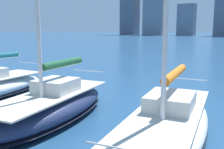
{
  "coord_description": "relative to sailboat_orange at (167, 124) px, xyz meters",
  "views": [
    {
      "loc": [
        -4.93,
        1.03,
        3.83
      ],
      "look_at": [
        -0.01,
        -6.92,
        2.2
      ],
      "focal_mm": 42.0,
      "sensor_mm": 36.0,
      "label": 1
    }
  ],
  "objects": [
    {
      "name": "sailboat_orange",
      "position": [
        0.0,
        0.0,
        0.0
      ],
      "size": [
        3.87,
        9.23,
        9.91
      ],
      "color": "white",
      "rests_on": "ground"
    },
    {
      "name": "sailboat_forest",
      "position": [
        4.85,
        0.65,
        0.09
      ],
      "size": [
        3.56,
        7.66,
        10.67
      ],
      "color": "navy",
      "rests_on": "ground"
    }
  ]
}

